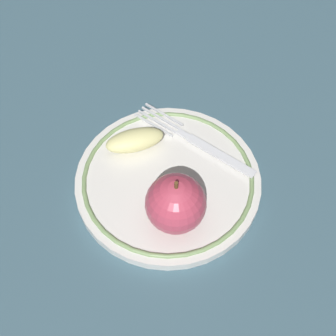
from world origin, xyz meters
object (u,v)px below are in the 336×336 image
at_px(apple_red_whole, 176,204).
at_px(apple_slice_front, 135,140).
at_px(plate, 168,180).
at_px(fork, 198,142).

distance_m(apple_red_whole, apple_slice_front, 0.12).
bearing_deg(plate, apple_red_whole, 31.09).
distance_m(plate, apple_red_whole, 0.07).
xyz_separation_m(plate, apple_slice_front, (-0.03, -0.06, 0.02)).
relative_size(plate, fork, 1.29).
bearing_deg(apple_red_whole, apple_slice_front, -131.61).
distance_m(apple_slice_front, fork, 0.08).
height_order(plate, fork, fork).
height_order(apple_red_whole, apple_slice_front, apple_red_whole).
bearing_deg(plate, apple_slice_front, -115.86).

